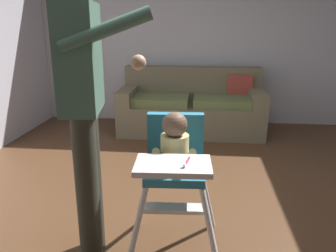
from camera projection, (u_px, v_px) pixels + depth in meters
The scene contains 5 objects.
ground at pixel (192, 221), 2.67m from camera, with size 6.29×7.05×0.10m, color brown.
wall_far at pixel (201, 32), 4.90m from camera, with size 5.49×0.06×2.65m, color silver.
couch at pixel (192, 107), 4.70m from camera, with size 1.94×0.86×0.86m.
high_chair at pixel (175, 158), 2.08m from camera, with size 0.64×0.75×0.95m.
adult_standing at pixel (84, 106), 1.95m from camera, with size 0.57×0.50×1.73m.
Camera 1 is at (0.06, -2.35, 1.44)m, focal length 36.35 mm.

